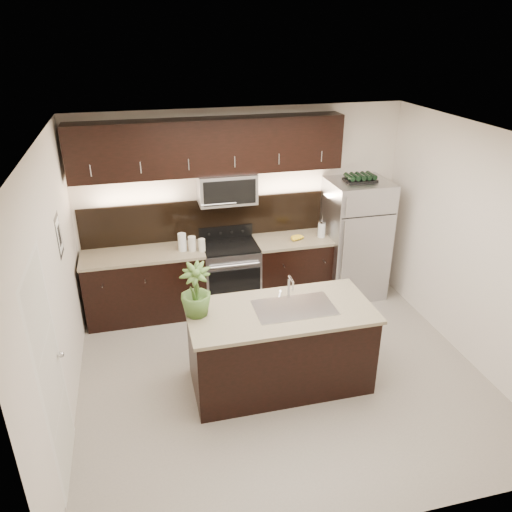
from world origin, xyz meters
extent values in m
plane|color=gray|center=(0.00, 0.00, 0.00)|extent=(4.50, 4.50, 0.00)
cube|color=silver|center=(0.00, 2.00, 1.35)|extent=(4.50, 0.02, 2.70)
cube|color=silver|center=(0.00, -2.00, 1.35)|extent=(4.50, 0.02, 2.70)
cube|color=silver|center=(-2.25, 0.00, 1.35)|extent=(0.02, 4.00, 2.70)
cube|color=silver|center=(2.25, 0.00, 1.35)|extent=(0.02, 4.00, 2.70)
cube|color=white|center=(0.00, 0.00, 2.70)|extent=(4.50, 4.00, 0.02)
cube|color=beige|center=(-2.23, -0.80, 1.01)|extent=(0.04, 0.80, 2.02)
sphere|color=silver|center=(-2.20, -0.48, 1.00)|extent=(0.06, 0.06, 0.06)
cube|color=black|center=(-2.24, 0.75, 1.65)|extent=(0.01, 0.32, 0.46)
cube|color=white|center=(-2.23, 0.75, 1.65)|extent=(0.00, 0.24, 0.36)
cube|color=black|center=(-1.42, 1.69, 0.45)|extent=(1.57, 0.62, 0.90)
cube|color=black|center=(0.71, 1.69, 0.45)|extent=(1.16, 0.62, 0.90)
cube|color=#B2B2B7|center=(-0.25, 1.69, 0.45)|extent=(0.76, 0.62, 0.90)
cube|color=black|center=(-0.25, 1.69, 0.92)|extent=(0.76, 0.60, 0.03)
cube|color=tan|center=(-1.42, 1.69, 0.92)|extent=(1.59, 0.65, 0.04)
cube|color=tan|center=(0.71, 1.69, 0.92)|extent=(1.18, 0.65, 0.04)
cube|color=black|center=(-0.46, 1.99, 1.22)|extent=(3.49, 0.02, 0.56)
cube|color=#B2B2B7|center=(-0.25, 1.80, 1.70)|extent=(0.76, 0.40, 0.40)
cube|color=black|center=(-0.46, 1.83, 2.25)|extent=(3.49, 0.33, 0.70)
cube|color=black|center=(-0.06, -0.12, 0.45)|extent=(1.90, 0.90, 0.90)
cube|color=tan|center=(-0.06, -0.12, 0.92)|extent=(1.96, 0.96, 0.04)
cube|color=silver|center=(0.09, -0.12, 0.95)|extent=(0.84, 0.50, 0.01)
cylinder|color=silver|center=(0.09, 0.09, 1.06)|extent=(0.03, 0.03, 0.24)
cylinder|color=silver|center=(0.09, 0.02, 1.21)|extent=(0.02, 0.14, 0.02)
cylinder|color=silver|center=(0.09, -0.05, 1.16)|extent=(0.02, 0.02, 0.10)
cube|color=#B2B2B7|center=(1.57, 1.63, 0.86)|extent=(0.83, 0.75, 1.71)
cube|color=black|center=(1.57, 1.63, 1.73)|extent=(0.42, 0.26, 0.03)
cylinder|color=black|center=(1.40, 1.63, 1.78)|extent=(0.07, 0.24, 0.07)
cylinder|color=black|center=(1.48, 1.63, 1.78)|extent=(0.07, 0.24, 0.07)
cylinder|color=black|center=(1.57, 1.63, 1.78)|extent=(0.07, 0.24, 0.07)
cylinder|color=black|center=(1.65, 1.63, 1.78)|extent=(0.07, 0.24, 0.07)
cylinder|color=black|center=(1.73, 1.63, 1.78)|extent=(0.07, 0.24, 0.07)
imported|color=#3D5E25|center=(-0.93, 0.00, 1.22)|extent=(0.42, 0.42, 0.57)
cylinder|color=silver|center=(-0.89, 1.64, 1.06)|extent=(0.11, 0.11, 0.24)
cylinder|color=beige|center=(-0.77, 1.60, 1.04)|extent=(0.10, 0.10, 0.20)
cylinder|color=beige|center=(-0.65, 1.56, 1.02)|extent=(0.09, 0.09, 0.17)
cylinder|color=silver|center=(1.05, 1.64, 1.04)|extent=(0.10, 0.10, 0.21)
cylinder|color=silver|center=(1.05, 1.64, 1.16)|extent=(0.11, 0.11, 0.02)
cylinder|color=silver|center=(1.05, 1.64, 1.21)|extent=(0.01, 0.01, 0.08)
ellipsoid|color=yellow|center=(0.63, 1.61, 0.97)|extent=(0.25, 0.22, 0.06)
camera|label=1|loc=(-1.40, -4.42, 3.66)|focal=35.00mm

